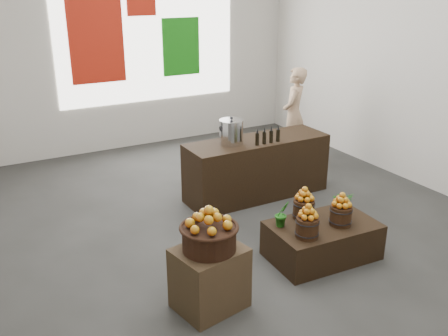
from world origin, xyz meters
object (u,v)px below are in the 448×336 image
counter (257,168)px  wicker_basket (209,238)px  display_table (322,240)px  shopper (294,114)px  crate (210,278)px  stock_pot_left (231,133)px

counter → wicker_basket: bearing=-132.2°
counter → display_table: bearing=-99.0°
shopper → crate: bearing=1.4°
crate → wicker_basket: bearing=0.0°
wicker_basket → shopper: (3.08, 2.96, 0.06)m
crate → shopper: 4.30m
stock_pot_left → shopper: shopper is taller
wicker_basket → stock_pot_left: bearing=55.7°
crate → stock_pot_left: size_ratio=1.94×
counter → shopper: shopper is taller
counter → stock_pot_left: (-0.41, -0.00, 0.56)m
crate → shopper: size_ratio=0.39×
wicker_basket → display_table: wicker_basket is taller
display_table → stock_pot_left: bearing=97.7°
shopper → stock_pot_left: bearing=-12.2°
wicker_basket → shopper: bearing=43.8°
crate → counter: counter is taller
wicker_basket → display_table: size_ratio=0.42×
counter → shopper: 1.74m
crate → counter: size_ratio=0.30×
wicker_basket → counter: size_ratio=0.24×
crate → stock_pot_left: 2.43m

